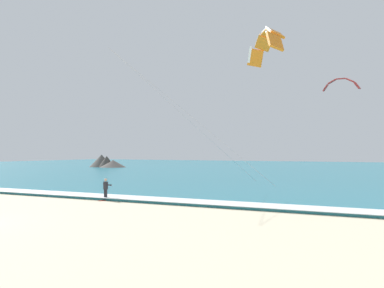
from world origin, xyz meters
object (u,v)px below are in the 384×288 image
object	(u,v)px
kitesurfer	(106,188)
kite_distant	(341,83)
surfboard	(106,200)
kite_primary	(267,42)

from	to	relation	value
kitesurfer	kite_distant	xyz separation A→B (m)	(13.16, 31.99, 11.78)
kitesurfer	surfboard	bearing A→B (deg)	-104.24
kitesurfer	kite_primary	size ratio (longest dim) A/B	0.13
kitesurfer	kite_primary	world-z (taller)	kite_primary
surfboard	kite_distant	xyz separation A→B (m)	(13.16, 32.00, 12.69)
kitesurfer	kite_distant	distance (m)	36.54
surfboard	kite_primary	size ratio (longest dim) A/B	0.11
surfboard	kite_primary	world-z (taller)	kite_primary
kitesurfer	kite_distant	world-z (taller)	kite_distant
surfboard	kite_distant	distance (m)	36.86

